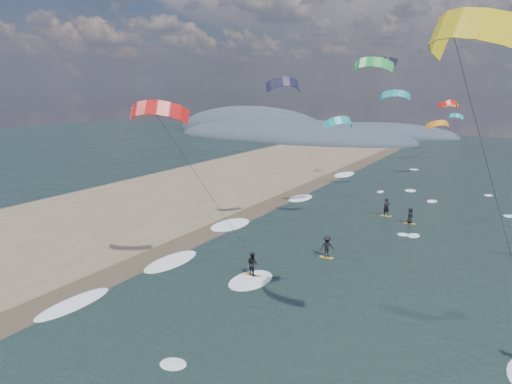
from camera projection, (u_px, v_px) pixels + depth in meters
The scene contains 7 objects.
wet_sand_strip at pixel (105, 278), 35.05m from camera, with size 3.00×240.00×0.00m, color #382D23.
coastal_hills at pixel (285, 135), 134.32m from camera, with size 80.00×41.00×15.00m.
kitesurfer_near_a at pixel (470, 104), 18.74m from camera, with size 7.88×9.53×16.37m.
kitesurfer_near_b at pixel (186, 165), 31.27m from camera, with size 7.11×8.70×13.12m.
far_kitesurfers at pixel (365, 228), 44.30m from camera, with size 4.75×15.99×1.86m.
bg_kite_field at pixel (413, 99), 65.23m from camera, with size 9.98×70.07×9.76m.
shoreline_surf at pixel (162, 261), 38.55m from camera, with size 2.40×79.40×0.11m.
Camera 1 is at (13.22, -13.75, 13.33)m, focal length 35.00 mm.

